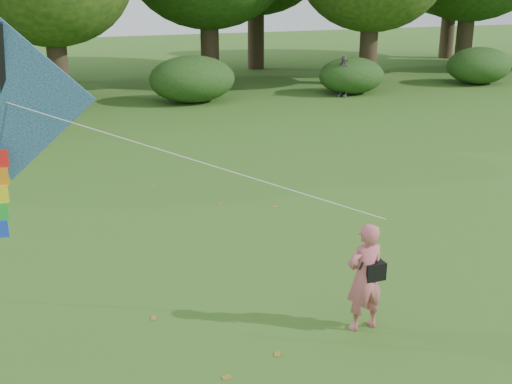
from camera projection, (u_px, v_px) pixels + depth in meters
name	position (u px, v px, depth m)	size (l,w,h in m)	color
ground	(322.00, 329.00, 9.26)	(100.00, 100.00, 0.00)	#265114
man_kite_flyer	(365.00, 277.00, 9.05)	(0.59, 0.39, 1.62)	#C65D68
bystander_right	(343.00, 76.00, 27.05)	(1.01, 0.42, 1.73)	#655E5A
crossbody_bag	(374.00, 270.00, 9.03)	(0.43, 0.20, 0.68)	black
flying_kite	(5.00, 105.00, 8.69)	(5.95, 2.62, 3.15)	#24589D
shrub_band	(100.00, 88.00, 24.35)	(39.15, 3.22, 1.88)	#264919
fallen_leaves	(189.00, 237.00, 12.55)	(10.45, 13.35, 0.01)	olive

